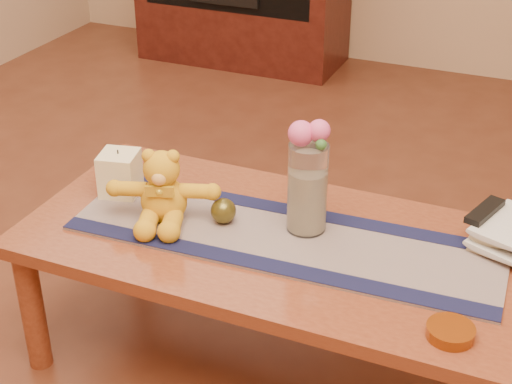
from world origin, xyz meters
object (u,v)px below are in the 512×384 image
at_px(tv_remote, 485,211).
at_px(bronze_ball, 223,211).
at_px(book_bottom, 483,233).
at_px(pillar_candle, 120,173).
at_px(glass_vase, 307,188).
at_px(teddy_bear, 163,186).
at_px(amber_dish, 450,332).

bearing_deg(tv_remote, bronze_ball, -144.76).
bearing_deg(book_bottom, tv_remote, -93.00).
relative_size(bronze_ball, book_bottom, 0.33).
distance_m(pillar_candle, tv_remote, 1.07).
bearing_deg(bronze_ball, pillar_candle, 174.72).
height_order(pillar_candle, glass_vase, glass_vase).
bearing_deg(book_bottom, teddy_bear, -147.75).
bearing_deg(pillar_candle, amber_dish, -14.67).
bearing_deg(pillar_candle, teddy_bear, -21.83).
distance_m(teddy_bear, book_bottom, 0.91).
xyz_separation_m(teddy_bear, amber_dish, (0.86, -0.20, -0.10)).
bearing_deg(glass_vase, bronze_ball, -165.39).
height_order(teddy_bear, bronze_ball, teddy_bear).
bearing_deg(tv_remote, amber_dish, -72.09).
xyz_separation_m(bronze_ball, tv_remote, (0.69, 0.22, 0.04)).
bearing_deg(book_bottom, amber_dish, -75.47).
distance_m(pillar_candle, book_bottom, 1.07).
bearing_deg(pillar_candle, book_bottom, 10.56).
bearing_deg(teddy_bear, pillar_candle, 139.28).
distance_m(glass_vase, tv_remote, 0.49).
distance_m(teddy_bear, bronze_ball, 0.18).
bearing_deg(tv_remote, glass_vase, -143.26).
relative_size(teddy_bear, glass_vase, 1.17).
distance_m(tv_remote, amber_dish, 0.47).
xyz_separation_m(pillar_candle, tv_remote, (1.05, 0.19, 0.01)).
relative_size(pillar_candle, amber_dish, 1.17).
xyz_separation_m(book_bottom, tv_remote, (-0.00, -0.01, 0.07)).
bearing_deg(teddy_bear, amber_dish, -31.87).
xyz_separation_m(teddy_bear, bronze_ball, (0.17, 0.04, -0.07)).
bearing_deg(pillar_candle, glass_vase, 2.56).
distance_m(bronze_ball, book_bottom, 0.73).
relative_size(bronze_ball, amber_dish, 0.65).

